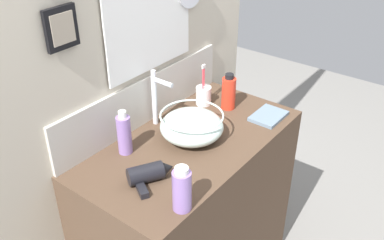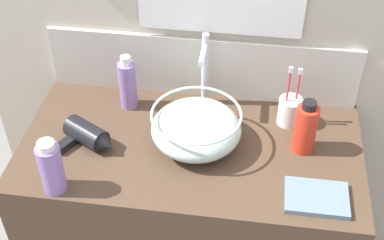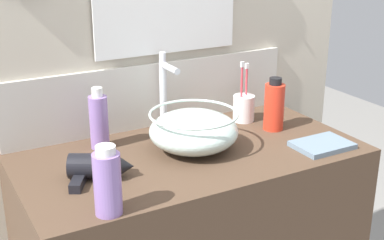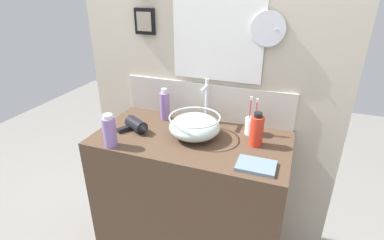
% 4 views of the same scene
% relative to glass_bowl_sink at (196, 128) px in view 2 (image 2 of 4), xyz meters
% --- Properties ---
extents(vanity_counter, '(1.02, 0.53, 0.90)m').
position_rel_glass_bowl_sink_xyz_m(vanity_counter, '(-0.02, -0.01, -0.51)').
color(vanity_counter, '#4C3828').
rests_on(vanity_counter, ground).
extents(glass_bowl_sink, '(0.27, 0.27, 0.12)m').
position_rel_glass_bowl_sink_xyz_m(glass_bowl_sink, '(0.00, 0.00, 0.00)').
color(glass_bowl_sink, silver).
rests_on(glass_bowl_sink, vanity_counter).
extents(faucet, '(0.02, 0.11, 0.26)m').
position_rel_glass_bowl_sink_xyz_m(faucet, '(0.00, 0.19, 0.09)').
color(faucet, silver).
rests_on(faucet, vanity_counter).
extents(hair_drier, '(0.20, 0.14, 0.07)m').
position_rel_glass_bowl_sink_xyz_m(hair_drier, '(-0.32, -0.05, -0.03)').
color(hair_drier, black).
rests_on(hair_drier, vanity_counter).
extents(toothbrush_cup, '(0.07, 0.07, 0.21)m').
position_rel_glass_bowl_sink_xyz_m(toothbrush_cup, '(0.27, 0.14, -0.01)').
color(toothbrush_cup, white).
rests_on(toothbrush_cup, vanity_counter).
extents(soap_dispenser, '(0.07, 0.07, 0.18)m').
position_rel_glass_bowl_sink_xyz_m(soap_dispenser, '(0.31, 0.02, 0.02)').
color(soap_dispenser, red).
rests_on(soap_dispenser, vanity_counter).
extents(shampoo_bottle, '(0.06, 0.06, 0.19)m').
position_rel_glass_bowl_sink_xyz_m(shampoo_bottle, '(-0.24, 0.15, 0.02)').
color(shampoo_bottle, '#8C6BB2').
rests_on(shampoo_bottle, vanity_counter).
extents(spray_bottle, '(0.07, 0.07, 0.17)m').
position_rel_glass_bowl_sink_xyz_m(spray_bottle, '(-0.36, -0.23, 0.02)').
color(spray_bottle, '#8C6BB2').
rests_on(spray_bottle, vanity_counter).
extents(hand_towel, '(0.17, 0.12, 0.02)m').
position_rel_glass_bowl_sink_xyz_m(hand_towel, '(0.35, -0.17, -0.05)').
color(hand_towel, slate).
rests_on(hand_towel, vanity_counter).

